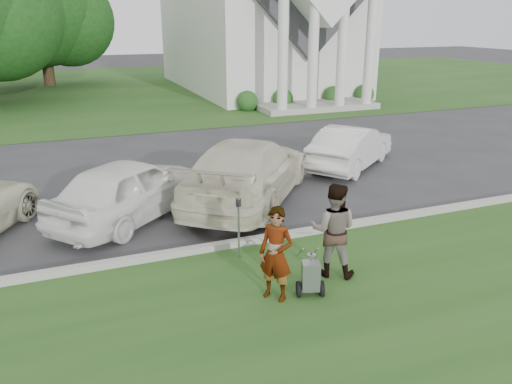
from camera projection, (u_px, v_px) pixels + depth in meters
ground at (262, 255)px, 10.05m from camera, size 120.00×120.00×0.00m
grass_strip at (337, 339)px, 7.41m from camera, size 80.00×7.00×0.01m
church_lawn at (114, 88)px, 33.79m from camera, size 80.00×30.00×0.01m
curb at (252, 241)px, 10.51m from camera, size 80.00×0.18×0.15m
tree_back at (41, 14)px, 33.49m from camera, size 9.61×7.60×8.89m
striping_cart at (310, 277)px, 8.46m from camera, size 0.65×0.99×0.86m
person_left at (276, 255)px, 8.23m from camera, size 0.69×0.71×1.63m
person_right at (333, 231)px, 9.01m from camera, size 1.09×1.03×1.77m
parking_meter_near at (239, 221)px, 9.65m from camera, size 0.09×0.08×1.28m
car_b at (130, 189)px, 11.67m from camera, size 4.41×4.16×1.47m
car_c at (248, 170)px, 12.82m from camera, size 5.24×5.82×1.63m
car_d at (351, 147)px, 15.75m from camera, size 4.07×3.59×1.33m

